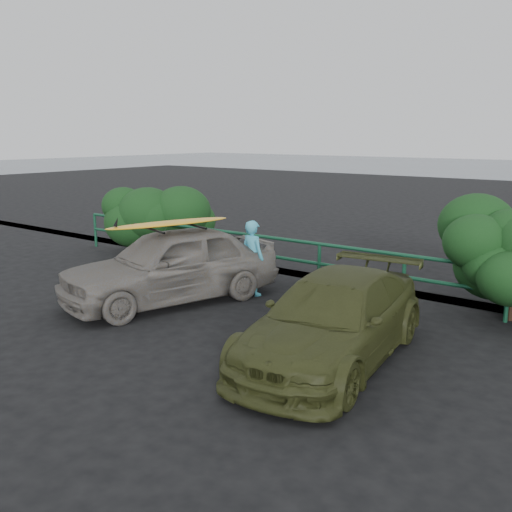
{
  "coord_description": "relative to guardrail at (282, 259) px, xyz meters",
  "views": [
    {
      "loc": [
        7.42,
        -5.76,
        3.38
      ],
      "look_at": [
        1.1,
        2.53,
        1.16
      ],
      "focal_mm": 40.0,
      "sensor_mm": 36.0,
      "label": 1
    }
  ],
  "objects": [
    {
      "name": "roof_rack",
      "position": [
        -0.87,
        -2.77,
        1.05
      ],
      "size": [
        1.59,
        1.32,
        0.05
      ],
      "primitive_type": null,
      "rotation": [
        0.0,
        0.0,
        -0.3
      ],
      "color": "black",
      "rests_on": "sedan"
    },
    {
      "name": "olive_vehicle",
      "position": [
        3.37,
        -3.51,
        0.13
      ],
      "size": [
        2.35,
        4.66,
        1.3
      ],
      "primitive_type": "imported",
      "rotation": [
        0.0,
        0.0,
        0.12
      ],
      "color": "#3A3F1C",
      "rests_on": "ground"
    },
    {
      "name": "ground",
      "position": [
        0.0,
        -5.0,
        -0.52
      ],
      "size": [
        80.0,
        80.0,
        0.0
      ],
      "primitive_type": "plane",
      "color": "black"
    },
    {
      "name": "sedan",
      "position": [
        -0.87,
        -2.77,
        0.25
      ],
      "size": [
        3.09,
        4.88,
        1.55
      ],
      "primitive_type": "imported",
      "rotation": [
        0.0,
        0.0,
        -0.3
      ],
      "color": "slate",
      "rests_on": "ground"
    },
    {
      "name": "shrub_left",
      "position": [
        -4.8,
        0.4,
        0.45
      ],
      "size": [
        3.2,
        2.4,
        1.94
      ],
      "primitive_type": null,
      "color": "#163E18",
      "rests_on": "ground"
    },
    {
      "name": "surfboard",
      "position": [
        -0.87,
        -2.77,
        1.11
      ],
      "size": [
        1.34,
        2.77,
        0.08
      ],
      "primitive_type": "ellipsoid",
      "rotation": [
        0.0,
        0.0,
        -0.3
      ],
      "color": "#FFAF1A",
      "rests_on": "roof_rack"
    },
    {
      "name": "guardrail",
      "position": [
        0.0,
        0.0,
        0.0
      ],
      "size": [
        14.0,
        0.08,
        1.04
      ],
      "primitive_type": null,
      "color": "#15492F",
      "rests_on": "ground"
    },
    {
      "name": "man",
      "position": [
        0.16,
        -1.35,
        0.29
      ],
      "size": [
        0.65,
        0.48,
        1.62
      ],
      "primitive_type": "imported",
      "rotation": [
        0.0,
        0.0,
        2.97
      ],
      "color": "#47B6D5",
      "rests_on": "ground"
    }
  ]
}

